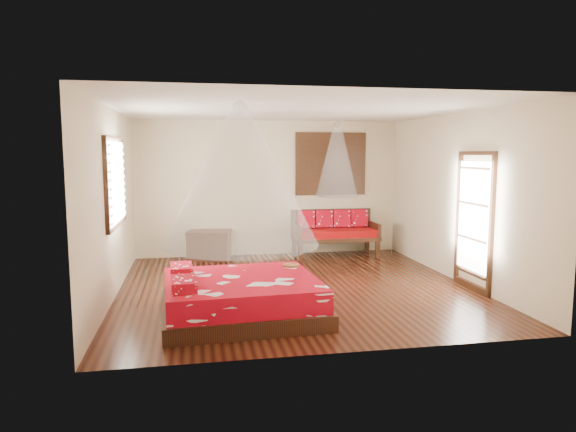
# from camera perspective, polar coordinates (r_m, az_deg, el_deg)

# --- Properties ---
(room) EXTENTS (5.54, 5.54, 2.84)m
(room) POSITION_cam_1_polar(r_m,az_deg,el_deg) (8.03, 0.82, 1.78)
(room) COLOR black
(room) RESTS_ON ground
(bed) EXTENTS (2.15, 1.97, 0.64)m
(bed) POSITION_cam_1_polar(r_m,az_deg,el_deg) (6.86, -5.31, -8.96)
(bed) COLOR black
(bed) RESTS_ON floor
(daybed) EXTENTS (1.73, 0.77, 0.94)m
(daybed) POSITION_cam_1_polar(r_m,az_deg,el_deg) (10.74, 5.17, -1.62)
(daybed) COLOR black
(daybed) RESTS_ON floor
(storage_chest) EXTENTS (0.96, 0.78, 0.58)m
(storage_chest) POSITION_cam_1_polar(r_m,az_deg,el_deg) (10.46, -8.75, -3.18)
(storage_chest) COLOR black
(storage_chest) RESTS_ON floor
(shutter_panel) EXTENTS (1.52, 0.06, 1.32)m
(shutter_panel) POSITION_cam_1_polar(r_m,az_deg,el_deg) (10.95, 4.78, 5.80)
(shutter_panel) COLOR black
(shutter_panel) RESTS_ON wall_back
(window_left) EXTENTS (0.10, 1.74, 1.34)m
(window_left) POSITION_cam_1_polar(r_m,az_deg,el_deg) (8.14, -18.57, 3.60)
(window_left) COLOR black
(window_left) RESTS_ON wall_left
(glazed_door) EXTENTS (0.08, 1.02, 2.16)m
(glazed_door) POSITION_cam_1_polar(r_m,az_deg,el_deg) (8.49, 19.94, -0.61)
(glazed_door) COLOR black
(glazed_door) RESTS_ON floor
(wine_tray) EXTENTS (0.23, 0.23, 0.19)m
(wine_tray) POSITION_cam_1_polar(r_m,az_deg,el_deg) (7.46, 0.32, -5.24)
(wine_tray) COLOR brown
(wine_tray) RESTS_ON bed
(mosquito_net_main) EXTENTS (2.02, 2.02, 1.80)m
(mosquito_net_main) POSITION_cam_1_polar(r_m,az_deg,el_deg) (6.60, -5.32, 4.52)
(mosquito_net_main) COLOR silver
(mosquito_net_main) RESTS_ON ceiling
(mosquito_net_daybed) EXTENTS (0.86, 0.86, 1.50)m
(mosquito_net_daybed) POSITION_cam_1_polar(r_m,az_deg,el_deg) (10.50, 5.46, 6.28)
(mosquito_net_daybed) COLOR silver
(mosquito_net_daybed) RESTS_ON ceiling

